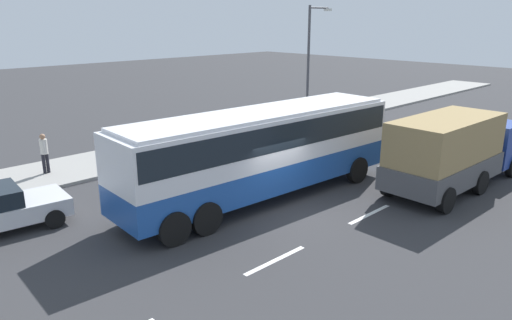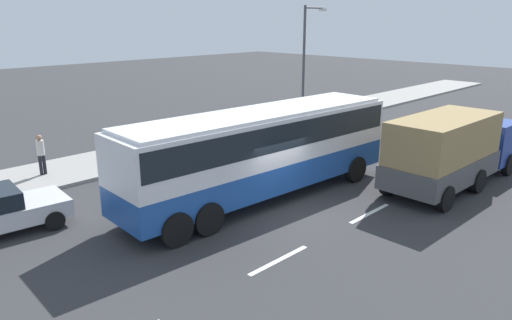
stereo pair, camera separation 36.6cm
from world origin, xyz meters
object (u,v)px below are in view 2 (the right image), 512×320
at_px(cargo_truck, 452,148).
at_px(street_lamp, 306,57).
at_px(coach_bus, 262,145).
at_px(pedestrian_near_curb, 41,152).

distance_m(cargo_truck, street_lamp, 12.54).
distance_m(coach_bus, street_lamp, 13.17).
relative_size(coach_bus, street_lamp, 1.63).
bearing_deg(pedestrian_near_curb, coach_bus, -148.19).
height_order(coach_bus, pedestrian_near_curb, coach_bus).
relative_size(cargo_truck, pedestrian_near_curb, 4.47).
relative_size(pedestrian_near_curb, street_lamp, 0.24).
bearing_deg(coach_bus, pedestrian_near_curb, 123.17).
bearing_deg(cargo_truck, coach_bus, 146.87).
bearing_deg(street_lamp, pedestrian_near_curb, 174.32).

